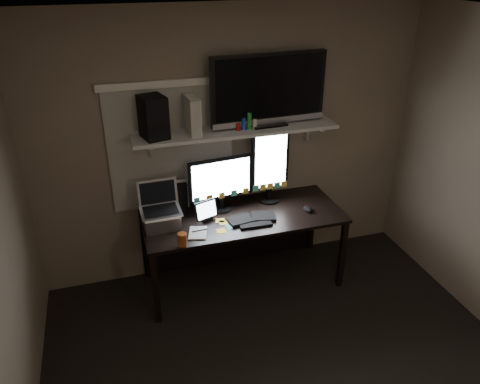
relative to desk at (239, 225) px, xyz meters
name	(u,v)px	position (x,y,z in m)	size (l,w,h in m)	color
ceiling	(333,33)	(0.00, -1.55, 1.95)	(3.60, 3.60, 0.00)	silver
back_wall	(231,147)	(0.00, 0.25, 0.70)	(3.60, 3.60, 0.00)	#6A594C
window_blinds	(172,148)	(-0.55, 0.24, 0.75)	(1.10, 0.02, 1.10)	#BAB4A7
desk	(239,225)	(0.00, 0.00, 0.00)	(1.80, 0.75, 0.73)	black
wall_shelf	(236,130)	(0.00, 0.08, 0.91)	(1.80, 0.35, 0.03)	beige
monitor_landscape	(221,184)	(-0.16, 0.04, 0.44)	(0.60, 0.06, 0.52)	black
monitor_portrait	(270,166)	(0.32, 0.08, 0.53)	(0.36, 0.07, 0.71)	black
keyboard	(252,218)	(0.05, -0.23, 0.19)	(0.44, 0.17, 0.03)	black
mouse	(308,209)	(0.59, -0.22, 0.20)	(0.07, 0.11, 0.04)	black
notepad	(198,233)	(-0.46, -0.31, 0.18)	(0.15, 0.20, 0.01)	silver
tablet	(206,210)	(-0.34, -0.12, 0.27)	(0.22, 0.09, 0.20)	black
file_sorter	(174,196)	(-0.58, 0.13, 0.33)	(0.24, 0.11, 0.30)	black
laptop	(160,207)	(-0.73, -0.12, 0.37)	(0.34, 0.28, 0.38)	silver
cup	(182,239)	(-0.61, -0.45, 0.23)	(0.07, 0.07, 0.11)	#95431B
sticky_notes	(231,224)	(-0.15, -0.25, 0.18)	(0.33, 0.24, 0.00)	yellow
tv	(269,90)	(0.30, 0.10, 1.24)	(1.04, 0.19, 0.62)	black
game_console	(193,115)	(-0.38, 0.08, 1.08)	(0.08, 0.26, 0.31)	silver
speaker	(153,117)	(-0.70, 0.06, 1.10)	(0.19, 0.23, 0.35)	black
bottles	(247,121)	(0.08, 0.04, 1.00)	(0.23, 0.05, 0.15)	#A50F0C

